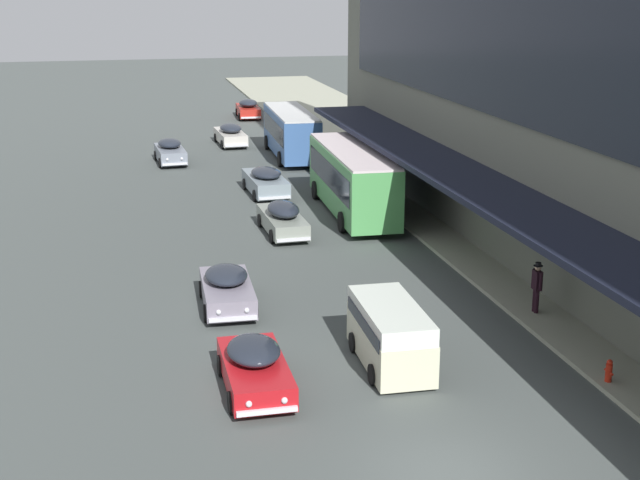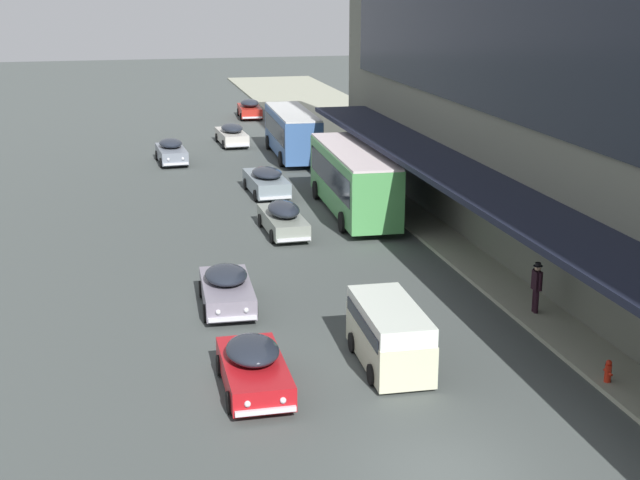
% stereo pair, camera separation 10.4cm
% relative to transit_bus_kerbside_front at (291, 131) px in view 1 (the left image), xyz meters
% --- Properties ---
extents(ground, '(240.00, 240.00, 0.00)m').
position_rel_transit_bus_kerbside_front_xyz_m(ground, '(-4.14, -40.10, -1.81)').
color(ground, '#444B49').
extents(transit_bus_kerbside_front, '(2.90, 9.63, 3.15)m').
position_rel_transit_bus_kerbside_front_xyz_m(transit_bus_kerbside_front, '(0.00, 0.00, 0.00)').
color(transit_bus_kerbside_front, '#3A609A').
rests_on(transit_bus_kerbside_front, ground).
extents(transit_bus_kerbside_rear, '(2.99, 10.58, 3.35)m').
position_rel_transit_bus_kerbside_front_xyz_m(transit_bus_kerbside_rear, '(0.08, -15.50, 0.11)').
color(transit_bus_kerbside_rear, '#4C9B51').
rests_on(transit_bus_kerbside_rear, ground).
extents(sedan_second_mid, '(1.92, 4.31, 1.48)m').
position_rel_transit_bus_kerbside_front_xyz_m(sedan_second_mid, '(-7.96, -34.50, -1.08)').
color(sedan_second_mid, '#B2151A').
rests_on(sedan_second_mid, ground).
extents(sedan_trailing_near, '(1.85, 4.91, 1.58)m').
position_rel_transit_bus_kerbside_front_xyz_m(sedan_trailing_near, '(-4.07, -18.34, -1.04)').
color(sedan_trailing_near, gray).
rests_on(sedan_trailing_near, ground).
extents(sedan_oncoming_rear, '(1.99, 4.52, 1.57)m').
position_rel_transit_bus_kerbside_front_xyz_m(sedan_oncoming_rear, '(-8.08, -0.12, -1.04)').
color(sedan_oncoming_rear, gray).
rests_on(sedan_oncoming_rear, ground).
extents(sedan_second_near, '(2.02, 4.43, 1.46)m').
position_rel_transit_bus_kerbside_front_xyz_m(sedan_second_near, '(-7.87, -27.50, -1.08)').
color(sedan_second_near, gray).
rests_on(sedan_second_near, ground).
extents(sedan_far_back, '(2.01, 5.03, 1.56)m').
position_rel_transit_bus_kerbside_front_xyz_m(sedan_far_back, '(-3.38, 5.58, -1.04)').
color(sedan_far_back, beige).
rests_on(sedan_far_back, ground).
extents(sedan_oncoming_front, '(2.08, 4.88, 1.63)m').
position_rel_transit_bus_kerbside_front_xyz_m(sedan_oncoming_front, '(-0.16, 18.30, -1.02)').
color(sedan_oncoming_front, '#AB251C').
rests_on(sedan_oncoming_front, ground).
extents(sedan_lead_mid, '(2.09, 5.06, 1.53)m').
position_rel_transit_bus_kerbside_front_xyz_m(sedan_lead_mid, '(-3.51, -10.26, -1.04)').
color(sedan_lead_mid, gray).
rests_on(sedan_lead_mid, ground).
extents(vw_van, '(2.00, 4.60, 1.96)m').
position_rel_transit_bus_kerbside_front_xyz_m(vw_van, '(-3.60, -33.62, -0.72)').
color(vw_van, beige).
rests_on(vw_van, ground).
extents(pedestrian_at_kerb, '(0.33, 0.62, 1.86)m').
position_rel_transit_bus_kerbside_front_xyz_m(pedestrian_at_kerb, '(2.71, -30.87, -0.63)').
color(pedestrian_at_kerb, black).
rests_on(pedestrian_at_kerb, sidewalk_kerb).
extents(fire_hydrant, '(0.20, 0.40, 0.70)m').
position_rel_transit_bus_kerbside_front_xyz_m(fire_hydrant, '(2.24, -36.62, -1.32)').
color(fire_hydrant, red).
rests_on(fire_hydrant, sidewalk_kerb).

